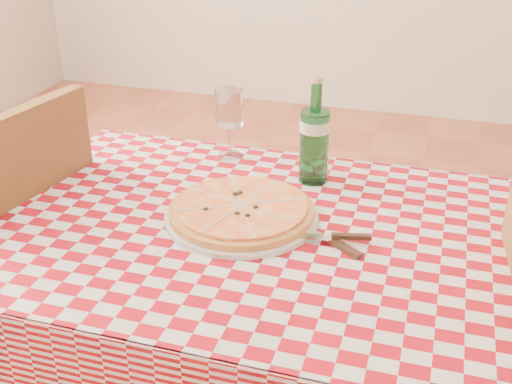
# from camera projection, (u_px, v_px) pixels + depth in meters

# --- Properties ---
(dining_table) EXTENTS (1.20, 0.80, 0.75)m
(dining_table) POSITION_uv_depth(u_px,v_px,m) (257.00, 263.00, 1.53)
(dining_table) COLOR brown
(dining_table) RESTS_ON ground
(tablecloth) EXTENTS (1.30, 0.90, 0.01)m
(tablecloth) POSITION_uv_depth(u_px,v_px,m) (257.00, 229.00, 1.49)
(tablecloth) COLOR maroon
(tablecloth) RESTS_ON dining_table
(chair_far) EXTENTS (0.51, 0.51, 0.98)m
(chair_far) POSITION_uv_depth(u_px,v_px,m) (12.00, 248.00, 1.77)
(chair_far) COLOR brown
(chair_far) RESTS_ON ground
(pizza_plate) EXTENTS (0.45, 0.45, 0.05)m
(pizza_plate) POSITION_uv_depth(u_px,v_px,m) (241.00, 210.00, 1.51)
(pizza_plate) COLOR #C48E41
(pizza_plate) RESTS_ON tablecloth
(water_bottle) EXTENTS (0.10, 0.10, 0.28)m
(water_bottle) POSITION_uv_depth(u_px,v_px,m) (315.00, 131.00, 1.65)
(water_bottle) COLOR #19642B
(water_bottle) RESTS_ON tablecloth
(wine_glass) EXTENTS (0.09, 0.09, 0.20)m
(wine_glass) POSITION_uv_depth(u_px,v_px,m) (229.00, 124.00, 1.81)
(wine_glass) COLOR white
(wine_glass) RESTS_ON tablecloth
(cutlery) EXTENTS (0.24, 0.21, 0.02)m
(cutlery) POSITION_uv_depth(u_px,v_px,m) (331.00, 238.00, 1.42)
(cutlery) COLOR silver
(cutlery) RESTS_ON tablecloth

